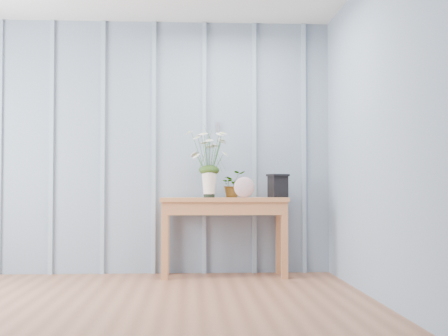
{
  "coord_description": "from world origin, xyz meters",
  "views": [
    {
      "loc": [
        0.61,
        -3.94,
        0.83
      ],
      "look_at": [
        0.93,
        1.94,
        1.03
      ],
      "focal_mm": 50.0,
      "sensor_mm": 36.0,
      "label": 1
    }
  ],
  "objects": [
    {
      "name": "spider_plant",
      "position": [
        1.02,
        2.11,
        0.88
      ],
      "size": [
        0.29,
        0.28,
        0.26
      ],
      "primitive_type": "imported",
      "rotation": [
        0.0,
        0.0,
        0.42
      ],
      "color": "#203B11",
      "rests_on": "sideboard"
    },
    {
      "name": "daisy_vase",
      "position": [
        0.79,
        1.98,
        1.17
      ],
      "size": [
        0.47,
        0.36,
        0.67
      ],
      "color": "black",
      "rests_on": "sideboard"
    },
    {
      "name": "ground",
      "position": [
        0.0,
        0.0,
        0.0
      ],
      "size": [
        4.5,
        4.5,
        0.0
      ],
      "primitive_type": "plane",
      "color": "brown",
      "rests_on": "ground"
    },
    {
      "name": "felt_disc_vessel",
      "position": [
        1.12,
        1.9,
        0.85
      ],
      "size": [
        0.2,
        0.06,
        0.19
      ],
      "primitive_type": "ellipsoid",
      "rotation": [
        0.0,
        0.0,
        -0.02
      ],
      "color": "#894F67",
      "rests_on": "sideboard"
    },
    {
      "name": "sideboard",
      "position": [
        0.93,
        1.99,
        0.64
      ],
      "size": [
        1.2,
        0.45,
        0.75
      ],
      "color": "#AC693C",
      "rests_on": "ground"
    },
    {
      "name": "room_shell",
      "position": [
        0.0,
        0.92,
        1.99
      ],
      "size": [
        4.0,
        4.5,
        2.5
      ],
      "color": "#7D8EA1",
      "rests_on": "ground"
    },
    {
      "name": "carved_box",
      "position": [
        1.46,
        2.06,
        0.87
      ],
      "size": [
        0.23,
        0.2,
        0.23
      ],
      "color": "black",
      "rests_on": "sideboard"
    }
  ]
}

